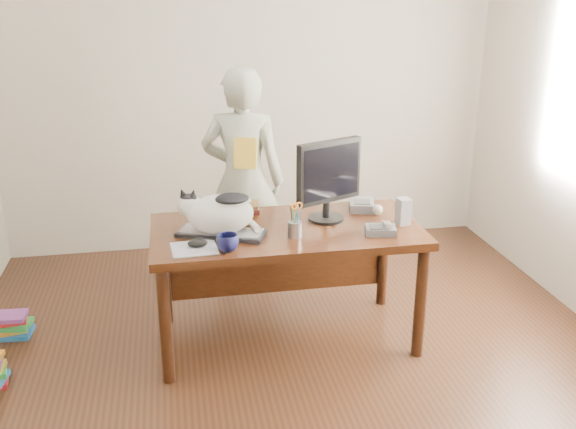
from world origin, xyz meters
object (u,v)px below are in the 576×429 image
Objects in this scene: desk at (284,245)px; person at (243,181)px; coffee_mug at (228,243)px; phone at (381,229)px; monitor at (329,176)px; speaker at (403,211)px; cat at (218,212)px; book_stack at (242,207)px; calculator at (362,205)px; baseball at (378,210)px; book_pile_b at (11,325)px; mouse at (197,243)px; keyboard at (221,233)px; pen_cup at (295,227)px.

desk is 0.78m from person.
coffee_mug is 0.61× the size of phone.
monitor is 3.09× the size of speaker.
monitor is 0.45m from phone.
cat is 2.10× the size of book_stack.
person reaches higher than book_stack.
speaker is 0.35m from calculator.
desk is 0.63m from baseball.
cat is at bearing 96.83° from coffee_mug.
phone is 2.42m from book_pile_b.
mouse is at bearing 86.88° from person.
speaker reaches higher than calculator.
mouse is 0.45× the size of book_pile_b.
baseball is 1.04m from person.
book_stack is at bearing 55.73° from mouse.
speaker is at bearing 21.40° from keyboard.
calculator is (0.93, 0.29, 0.01)m from keyboard.
phone is 0.23m from speaker.
keyboard is 2.55× the size of pen_cup.
coffee_mug is (0.03, -0.24, -0.09)m from cat.
pen_cup reaches higher than keyboard.
baseball is (1.00, 0.17, 0.02)m from keyboard.
monitor is 0.41m from pen_cup.
speaker is at bearing -47.37° from calculator.
book_stack is at bearing 86.62° from cat.
mouse is (-0.56, -0.05, -0.03)m from pen_cup.
monitor is 0.31× the size of person.
pen_cup is 0.56m from mouse.
desk is 8.11× the size of phone.
book_pile_b is (-1.31, 0.40, -0.82)m from cat.
keyboard is at bearing 166.69° from monitor.
baseball is 0.86m from book_stack.
book_stack is 0.77m from calculator.
baseball reaches higher than keyboard.
phone is (1.06, 0.01, 0.00)m from mouse.
speaker is 0.10× the size of person.
cat reaches higher than coffee_mug.
mouse is 1.16m from calculator.
monitor reaches higher than coffee_mug.
keyboard is 0.93m from phone.
cat is at bearing 173.22° from speaker.
calculator is (-0.17, 0.31, -0.05)m from speaker.
book_pile_b is (-1.18, 0.56, -0.70)m from mouse.
speaker is at bearing 47.73° from phone.
monitor reaches higher than pen_cup.
pen_cup is (-0.25, -0.23, -0.23)m from monitor.
coffee_mug reaches higher than calculator.
monitor is at bearing -21.14° from book_stack.
cat is at bearing -110.90° from book_stack.
desk is 0.75m from speaker.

